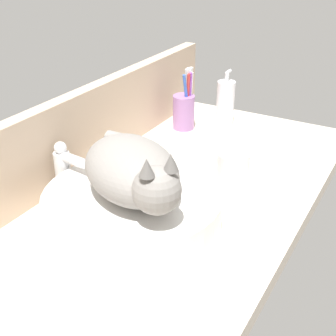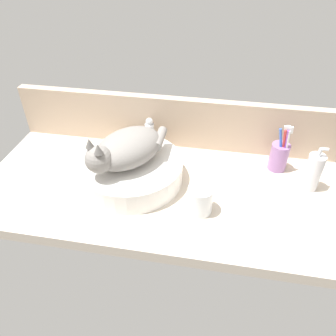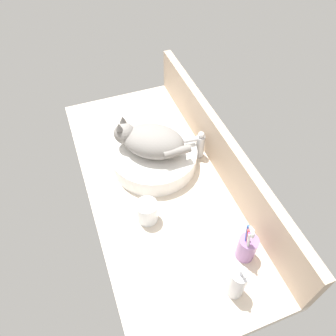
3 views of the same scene
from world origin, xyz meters
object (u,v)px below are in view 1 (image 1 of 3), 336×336
faucet (66,169)px  toothbrush_cup (184,110)px  sink_basin (133,210)px  soap_dispenser (225,102)px  water_glass (232,172)px  cat (134,171)px

faucet → toothbrush_cup: bearing=-4.3°
sink_basin → soap_dispenser: soap_dispenser is taller
faucet → soap_dispenser: size_ratio=0.82×
soap_dispenser → water_glass: 39.85cm
sink_basin → faucet: bearing=83.3°
faucet → water_glass: size_ratio=1.50×
faucet → sink_basin: bearing=-96.7°
faucet → water_glass: faucet is taller
faucet → toothbrush_cup: toothbrush_cup is taller
sink_basin → cat: 9.79cm
cat → faucet: cat is taller
cat → soap_dispenser: cat is taller
soap_dispenser → water_glass: bearing=-153.9°
sink_basin → water_glass: (25.27, -11.26, -0.03)cm
sink_basin → toothbrush_cup: 53.43cm
sink_basin → water_glass: water_glass is taller
sink_basin → toothbrush_cup: (51.15, 15.30, 1.85)cm
sink_basin → toothbrush_cup: bearing=16.7°
sink_basin → cat: (-0.70, -1.17, 9.69)cm
soap_dispenser → water_glass: soap_dispenser is taller
cat → faucet: bearing=81.7°
sink_basin → faucet: size_ratio=2.66×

